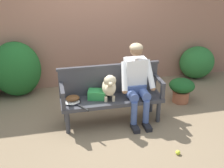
{
  "coord_description": "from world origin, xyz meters",
  "views": [
    {
      "loc": [
        -0.9,
        -3.94,
        2.51
      ],
      "look_at": [
        0.0,
        0.0,
        0.68
      ],
      "focal_mm": 45.17,
      "sensor_mm": 36.0,
      "label": 1
    }
  ],
  "objects_px": {
    "garden_bench": "(112,101)",
    "tennis_ball": "(178,152)",
    "sports_bag": "(97,94)",
    "potted_plant": "(182,89)",
    "tennis_racket": "(73,102)",
    "baseball_glove": "(73,98)",
    "person_seated": "(136,80)",
    "dog_on_bench": "(109,86)"
  },
  "relations": [
    {
      "from": "garden_bench",
      "to": "tennis_ball",
      "type": "relative_size",
      "value": 24.9
    },
    {
      "from": "sports_bag",
      "to": "potted_plant",
      "type": "xyz_separation_m",
      "value": [
        1.66,
        0.35,
        -0.23
      ]
    },
    {
      "from": "tennis_racket",
      "to": "potted_plant",
      "type": "bearing_deg",
      "value": 11.33
    },
    {
      "from": "garden_bench",
      "to": "baseball_glove",
      "type": "height_order",
      "value": "baseball_glove"
    },
    {
      "from": "tennis_racket",
      "to": "tennis_ball",
      "type": "relative_size",
      "value": 8.53
    },
    {
      "from": "person_seated",
      "to": "dog_on_bench",
      "type": "height_order",
      "value": "person_seated"
    },
    {
      "from": "baseball_glove",
      "to": "tennis_ball",
      "type": "xyz_separation_m",
      "value": [
        1.32,
        -1.1,
        -0.45
      ]
    },
    {
      "from": "garden_bench",
      "to": "tennis_ball",
      "type": "xyz_separation_m",
      "value": [
        0.7,
        -1.05,
        -0.34
      ]
    },
    {
      "from": "garden_bench",
      "to": "sports_bag",
      "type": "xyz_separation_m",
      "value": [
        -0.24,
        0.05,
        0.13
      ]
    },
    {
      "from": "baseball_glove",
      "to": "potted_plant",
      "type": "xyz_separation_m",
      "value": [
        2.05,
        0.35,
        -0.21
      ]
    },
    {
      "from": "baseball_glove",
      "to": "dog_on_bench",
      "type": "bearing_deg",
      "value": -11.53
    },
    {
      "from": "tennis_ball",
      "to": "potted_plant",
      "type": "bearing_deg",
      "value": 63.51
    },
    {
      "from": "person_seated",
      "to": "tennis_ball",
      "type": "bearing_deg",
      "value": -73.95
    },
    {
      "from": "dog_on_bench",
      "to": "sports_bag",
      "type": "height_order",
      "value": "dog_on_bench"
    },
    {
      "from": "dog_on_bench",
      "to": "potted_plant",
      "type": "distance_m",
      "value": 1.59
    },
    {
      "from": "baseball_glove",
      "to": "garden_bench",
      "type": "bearing_deg",
      "value": -6.77
    },
    {
      "from": "potted_plant",
      "to": "sports_bag",
      "type": "bearing_deg",
      "value": -168.14
    },
    {
      "from": "garden_bench",
      "to": "baseball_glove",
      "type": "distance_m",
      "value": 0.64
    },
    {
      "from": "person_seated",
      "to": "baseball_glove",
      "type": "height_order",
      "value": "person_seated"
    },
    {
      "from": "sports_bag",
      "to": "potted_plant",
      "type": "distance_m",
      "value": 1.71
    },
    {
      "from": "tennis_racket",
      "to": "sports_bag",
      "type": "bearing_deg",
      "value": 9.07
    },
    {
      "from": "garden_bench",
      "to": "baseball_glove",
      "type": "xyz_separation_m",
      "value": [
        -0.63,
        0.05,
        0.1
      ]
    },
    {
      "from": "tennis_racket",
      "to": "person_seated",
      "type": "bearing_deg",
      "value": 0.33
    },
    {
      "from": "tennis_racket",
      "to": "tennis_ball",
      "type": "xyz_separation_m",
      "value": [
        1.33,
        -1.04,
        -0.41
      ]
    },
    {
      "from": "tennis_racket",
      "to": "baseball_glove",
      "type": "xyz_separation_m",
      "value": [
        0.0,
        0.07,
        0.04
      ]
    },
    {
      "from": "baseball_glove",
      "to": "tennis_ball",
      "type": "height_order",
      "value": "baseball_glove"
    },
    {
      "from": "person_seated",
      "to": "sports_bag",
      "type": "relative_size",
      "value": 4.65
    },
    {
      "from": "baseball_glove",
      "to": "person_seated",
      "type": "bearing_deg",
      "value": -5.38
    },
    {
      "from": "tennis_racket",
      "to": "potted_plant",
      "type": "xyz_separation_m",
      "value": [
        2.05,
        0.41,
        -0.17
      ]
    },
    {
      "from": "dog_on_bench",
      "to": "potted_plant",
      "type": "xyz_separation_m",
      "value": [
        1.48,
        0.44,
        -0.39
      ]
    },
    {
      "from": "garden_bench",
      "to": "potted_plant",
      "type": "height_order",
      "value": "potted_plant"
    },
    {
      "from": "person_seated",
      "to": "potted_plant",
      "type": "relative_size",
      "value": 2.77
    },
    {
      "from": "person_seated",
      "to": "tennis_ball",
      "type": "distance_m",
      "value": 1.28
    },
    {
      "from": "tennis_ball",
      "to": "baseball_glove",
      "type": "bearing_deg",
      "value": 140.17
    },
    {
      "from": "potted_plant",
      "to": "baseball_glove",
      "type": "bearing_deg",
      "value": -170.41
    },
    {
      "from": "baseball_glove",
      "to": "tennis_ball",
      "type": "relative_size",
      "value": 3.33
    },
    {
      "from": "dog_on_bench",
      "to": "sports_bag",
      "type": "xyz_separation_m",
      "value": [
        -0.18,
        0.09,
        -0.16
      ]
    },
    {
      "from": "person_seated",
      "to": "garden_bench",
      "type": "bearing_deg",
      "value": 178.87
    },
    {
      "from": "garden_bench",
      "to": "tennis_racket",
      "type": "bearing_deg",
      "value": -178.74
    },
    {
      "from": "tennis_racket",
      "to": "potted_plant",
      "type": "distance_m",
      "value": 2.1
    },
    {
      "from": "person_seated",
      "to": "baseball_glove",
      "type": "bearing_deg",
      "value": 176.68
    },
    {
      "from": "potted_plant",
      "to": "garden_bench",
      "type": "bearing_deg",
      "value": -164.39
    }
  ]
}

